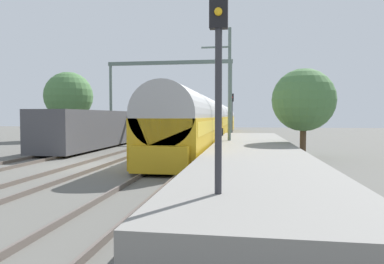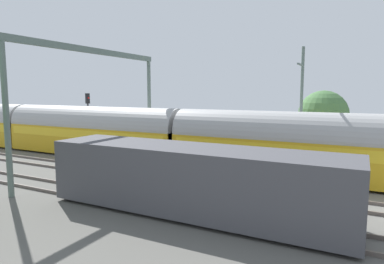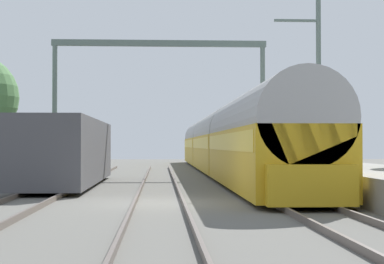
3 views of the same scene
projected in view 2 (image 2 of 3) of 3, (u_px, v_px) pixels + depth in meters
name	position (u px, v px, depth m)	size (l,w,h in m)	color
platform	(365.00, 165.00, 21.68)	(4.40, 28.00, 0.90)	gray
passenger_train	(92.00, 131.00, 27.01)	(2.93, 49.20, 3.82)	gold
freight_car	(192.00, 180.00, 14.01)	(2.80, 13.00, 2.70)	#47474C
person_crossing	(215.00, 150.00, 23.81)	(0.44, 0.31, 1.73)	black
railway_signal_far	(88.00, 114.00, 29.57)	(0.36, 0.30, 5.01)	#2D2D33
catenary_gantry	(95.00, 84.00, 21.12)	(12.45, 0.28, 7.86)	slate
catenary_pole_east_mid	(301.00, 107.00, 21.70)	(1.90, 0.20, 8.00)	slate
tree_east_background	(323.00, 115.00, 25.29)	(3.69, 3.69, 5.24)	#4C3826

